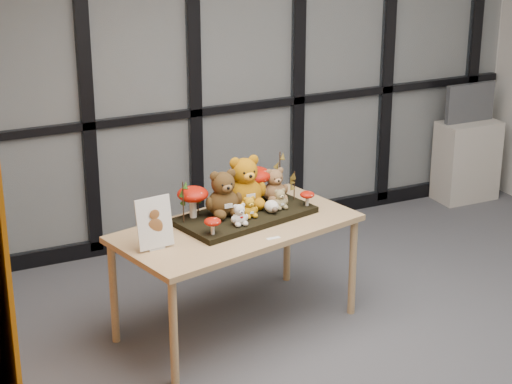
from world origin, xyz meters
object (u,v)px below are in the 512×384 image
bear_small_yellow (249,206)px  plush_cream_hedgehog (272,206)px  mushroom_front_left (213,225)px  monitor (470,103)px  mushroom_back_left (193,201)px  bear_tan_back (274,183)px  cabinet (467,161)px  display_table (236,235)px  mushroom_front_right (307,198)px  bear_beige_small (280,198)px  bear_white_bow (239,213)px  sign_holder (155,225)px  bear_pooh_yellow (244,179)px  diorama_tray (245,216)px  mushroom_back_right (254,182)px

bear_small_yellow → plush_cream_hedgehog: 0.17m
mushroom_front_left → monitor: (3.07, 1.49, 0.07)m
mushroom_back_left → bear_tan_back: bearing=5.0°
cabinet → display_table: bearing=-155.0°
bear_small_yellow → mushroom_front_right: 0.43m
display_table → monitor: monitor is taller
plush_cream_hedgehog → mushroom_back_left: mushroom_back_left is taller
display_table → plush_cream_hedgehog: 0.30m
bear_tan_back → bear_beige_small: bear_tan_back is taller
bear_white_bow → mushroom_front_left: bearing=-175.2°
mushroom_front_right → sign_holder: sign_holder is taller
bear_tan_back → sign_holder: size_ratio=0.78×
display_table → bear_pooh_yellow: bear_pooh_yellow is taller
display_table → bear_small_yellow: bearing=-7.4°
diorama_tray → sign_holder: (-0.68, -0.21, 0.13)m
display_table → bear_small_yellow: (0.10, 0.01, 0.18)m
bear_white_bow → sign_holder: 0.57m
plush_cream_hedgehog → sign_holder: bearing=176.0°
bear_pooh_yellow → bear_tan_back: (0.23, 0.02, -0.07)m
bear_beige_small → mushroom_back_left: (-0.57, 0.10, 0.04)m
mushroom_front_left → bear_tan_back: bearing=31.3°
plush_cream_hedgehog → bear_pooh_yellow: bearing=110.8°
bear_beige_small → sign_holder: 0.95m
bear_pooh_yellow → mushroom_back_left: 0.38m
mushroom_front_right → cabinet: (2.32, 1.29, -0.46)m
mushroom_back_right → sign_holder: size_ratio=0.79×
sign_holder → cabinet: 3.76m
bear_tan_back → plush_cream_hedgehog: (-0.12, -0.19, -0.08)m
mushroom_front_right → mushroom_back_left: bearing=170.4°
sign_holder → mushroom_back_left: bearing=32.1°
monitor → cabinet: bearing=-90.0°
mushroom_back_left → sign_holder: bearing=-141.3°
bear_pooh_yellow → cabinet: bearing=9.0°
mushroom_front_left → mushroom_front_right: (0.75, 0.18, -0.00)m
diorama_tray → plush_cream_hedgehog: bearing=-35.5°
monitor → mushroom_front_right: bearing=-150.5°
bear_white_bow → plush_cream_hedgehog: (0.27, 0.10, -0.03)m
mushroom_back_right → cabinet: (2.59, 1.05, -0.53)m
diorama_tray → plush_cream_hedgehog: 0.18m
monitor → plush_cream_hedgehog: bearing=-152.9°
bear_white_bow → mushroom_back_left: mushroom_back_left is taller
cabinet → bear_beige_small: bearing=-153.3°
diorama_tray → monitor: 3.02m
bear_pooh_yellow → bear_white_bow: bear_pooh_yellow is taller
bear_pooh_yellow → monitor: size_ratio=0.80×
bear_pooh_yellow → bear_small_yellow: (-0.05, -0.18, -0.12)m
cabinet → monitor: monitor is taller
bear_small_yellow → mushroom_back_left: (-0.32, 0.15, 0.04)m
bear_beige_small → plush_cream_hedgehog: (-0.08, -0.04, -0.03)m
diorama_tray → bear_pooh_yellow: bear_pooh_yellow is taller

